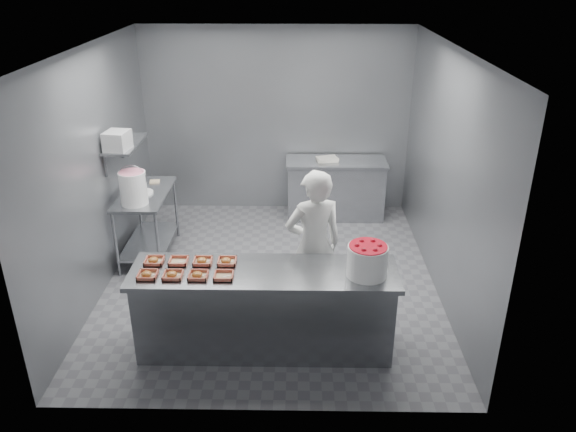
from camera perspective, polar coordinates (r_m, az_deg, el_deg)
The scene contains 24 objects.
floor at distance 7.05m, azimuth -1.71°, elevation -6.35°, with size 4.50×4.50×0.00m, color #4C4C51.
ceiling at distance 6.10m, azimuth -2.05°, elevation 16.80°, with size 4.50×4.50×0.00m, color white.
wall_back at distance 8.59m, azimuth -1.15°, elevation 9.60°, with size 4.00×0.04×2.80m, color slate.
wall_left at distance 6.84m, azimuth -18.89°, elevation 4.25°, with size 0.04×4.50×2.80m, color slate.
wall_right at distance 6.66m, azimuth 15.65°, elevation 4.12°, with size 0.04×4.50×2.80m, color slate.
service_counter at distance 5.67m, azimuth -2.37°, elevation -9.46°, with size 2.60×0.70×0.90m.
prep_table at distance 7.56m, azimuth -14.15°, elevation 0.16°, with size 0.60×1.20×0.90m.
back_counter at distance 8.57m, azimuth 4.85°, elevation 2.81°, with size 1.50×0.60×0.90m.
wall_shelf at distance 7.28m, azimuth -16.23°, elevation 7.04°, with size 0.35×0.90×0.03m, color slate.
tray_0 at distance 5.48m, azimuth -14.11°, elevation -5.81°, with size 0.19×0.18×0.06m.
tray_1 at distance 5.43m, azimuth -11.65°, elevation -5.88°, with size 0.19×0.18×0.06m.
tray_2 at distance 5.38m, azimuth -9.14°, elevation -5.95°, with size 0.19×0.18×0.06m.
tray_3 at distance 5.34m, azimuth -6.55°, elevation -6.04°, with size 0.19×0.18×0.04m.
tray_4 at distance 5.71m, azimuth -13.46°, elevation -4.43°, with size 0.19×0.18×0.06m.
tray_5 at distance 5.66m, azimuth -11.06°, elevation -4.51°, with size 0.19×0.18×0.04m.
tray_6 at distance 5.61m, azimuth -8.69°, elevation -4.54°, with size 0.19×0.18×0.06m.
tray_7 at distance 5.58m, azimuth -6.25°, elevation -4.58°, with size 0.19×0.18×0.06m.
worker at distance 5.98m, azimuth 2.62°, elevation -3.05°, with size 0.62×0.41×1.71m, color silver.
strawberry_tub at distance 5.33m, azimuth 8.06°, elevation -4.41°, with size 0.38×0.38×0.32m.
glaze_bucket at distance 7.05m, azimuth -15.45°, elevation 2.83°, with size 0.34×0.33×0.50m.
bucket_lid at distance 7.42m, azimuth -14.64°, elevation 2.31°, with size 0.29×0.29×0.02m, color white.
rag at distance 7.76m, azimuth -13.39°, elevation 3.44°, with size 0.13×0.11×0.02m, color #CCB28C.
appliance at distance 6.99m, azimuth -16.96°, elevation 7.35°, with size 0.26×0.30×0.22m, color gray.
paper_stack at distance 8.40m, azimuth 4.01°, elevation 5.80°, with size 0.30×0.22×0.05m, color silver.
Camera 1 is at (0.31, -6.04, 3.64)m, focal length 35.00 mm.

